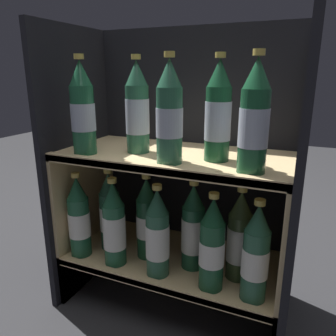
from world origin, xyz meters
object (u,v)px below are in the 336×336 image
(bottle_lower_back_1, at_px, (147,220))
(bottle_lower_back_3, at_px, (239,238))
(bottle_upper_front_2, at_px, (254,120))
(bottle_lower_back_0, at_px, (110,213))
(bottle_lower_back_2, at_px, (193,229))
(bottle_upper_front_1, at_px, (169,115))
(bottle_upper_back_0, at_px, (137,110))
(bottle_upper_front_0, at_px, (83,111))
(bottle_lower_front_0, at_px, (79,219))
(bottle_upper_back_1, at_px, (218,114))
(bottle_lower_front_4, at_px, (256,256))
(bottle_lower_front_1, at_px, (114,226))
(bottle_lower_front_2, at_px, (158,235))
(bottle_lower_front_3, at_px, (212,246))

(bottle_lower_back_1, bearing_deg, bottle_lower_back_3, 0.00)
(bottle_upper_front_2, relative_size, bottle_lower_back_1, 1.00)
(bottle_lower_back_0, relative_size, bottle_lower_back_2, 1.00)
(bottle_upper_front_1, xyz_separation_m, bottle_upper_back_0, (-0.13, 0.08, -0.00))
(bottle_upper_front_0, distance_m, bottle_lower_front_0, 0.35)
(bottle_upper_back_0, relative_size, bottle_upper_back_1, 1.00)
(bottle_upper_front_2, distance_m, bottle_lower_front_4, 0.35)
(bottle_upper_front_0, height_order, bottle_upper_front_1, same)
(bottle_lower_front_1, height_order, bottle_lower_back_1, same)
(bottle_upper_back_0, xyz_separation_m, bottle_lower_front_1, (-0.05, -0.08, -0.35))
(bottle_upper_front_1, xyz_separation_m, bottle_lower_back_1, (-0.11, 0.08, -0.35))
(bottle_lower_front_4, distance_m, bottle_lower_back_0, 0.50)
(bottle_upper_front_0, xyz_separation_m, bottle_lower_back_2, (0.31, 0.08, -0.35))
(bottle_lower_front_2, bearing_deg, bottle_lower_front_0, -180.00)
(bottle_upper_back_0, distance_m, bottle_lower_front_3, 0.44)
(bottle_upper_front_2, relative_size, bottle_lower_back_0, 1.00)
(bottle_lower_front_3, bearing_deg, bottle_lower_back_3, 53.44)
(bottle_lower_front_2, xyz_separation_m, bottle_lower_back_0, (-0.21, 0.08, 0.00))
(bottle_upper_front_0, distance_m, bottle_lower_front_1, 0.36)
(bottle_lower_front_2, bearing_deg, bottle_lower_front_1, -180.00)
(bottle_upper_front_0, xyz_separation_m, bottle_upper_front_1, (0.27, 0.00, 0.00))
(bottle_upper_front_2, xyz_separation_m, bottle_lower_back_3, (-0.03, 0.08, -0.35))
(bottle_upper_front_1, xyz_separation_m, bottle_lower_front_0, (-0.31, 0.00, -0.35))
(bottle_upper_front_0, bearing_deg, bottle_lower_front_3, 0.00)
(bottle_upper_front_0, height_order, bottle_lower_front_1, bottle_upper_front_0)
(bottle_lower_back_3, bearing_deg, bottle_lower_front_4, -53.44)
(bottle_upper_front_2, relative_size, bottle_lower_front_2, 1.00)
(bottle_upper_front_1, bearing_deg, bottle_lower_back_2, 60.39)
(bottle_lower_back_2, bearing_deg, bottle_upper_back_1, 0.00)
(bottle_lower_back_0, distance_m, bottle_lower_back_3, 0.43)
(bottle_lower_front_0, bearing_deg, bottle_lower_front_1, 0.00)
(bottle_upper_front_1, distance_m, bottle_lower_front_0, 0.47)
(bottle_lower_front_2, relative_size, bottle_lower_back_1, 1.00)
(bottle_lower_front_1, bearing_deg, bottle_lower_front_3, 0.00)
(bottle_upper_back_1, relative_size, bottle_lower_back_0, 1.00)
(bottle_lower_front_1, height_order, bottle_lower_back_3, same)
(bottle_lower_back_3, bearing_deg, bottle_lower_back_1, 180.00)
(bottle_upper_back_1, xyz_separation_m, bottle_lower_back_0, (-0.35, -0.00, -0.34))
(bottle_lower_front_4, distance_m, bottle_lower_back_3, 0.10)
(bottle_lower_front_2, xyz_separation_m, bottle_lower_front_3, (0.16, -0.00, 0.00))
(bottle_lower_front_0, bearing_deg, bottle_lower_front_4, 0.00)
(bottle_upper_back_0, bearing_deg, bottle_lower_front_2, -38.38)
(bottle_lower_front_0, xyz_separation_m, bottle_lower_front_1, (0.13, 0.00, -0.00))
(bottle_upper_front_2, height_order, bottle_upper_back_0, same)
(bottle_upper_back_1, relative_size, bottle_lower_back_2, 1.00)
(bottle_lower_front_4, bearing_deg, bottle_lower_back_1, 167.51)
(bottle_lower_front_0, height_order, bottle_lower_front_2, same)
(bottle_lower_front_4, xyz_separation_m, bottle_lower_back_1, (-0.35, 0.08, 0.00))
(bottle_upper_front_1, distance_m, bottle_lower_back_3, 0.40)
(bottle_upper_front_1, height_order, bottle_lower_front_0, bottle_upper_front_1)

